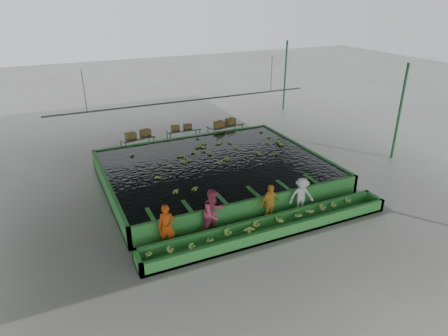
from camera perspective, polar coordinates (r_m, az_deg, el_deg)
name	(u,v)px	position (r m, az deg, el deg)	size (l,w,h in m)	color
ground	(229,193)	(17.74, 0.68, -3.55)	(80.00, 80.00, 0.00)	slate
shed_roof	(229,80)	(16.06, 0.77, 12.48)	(20.00, 22.00, 0.04)	slate
shed_posts	(229,140)	(16.74, 0.72, 4.07)	(20.00, 22.00, 5.00)	#225D34
flotation_tank	(215,171)	(18.78, -1.29, -0.41)	(10.00, 8.00, 0.90)	#2D7E31
tank_water	(215,163)	(18.61, -1.30, 0.71)	(9.70, 7.70, 0.00)	black
sorting_trough	(271,228)	(14.89, 6.74, -8.48)	(10.00, 1.00, 0.50)	#2D7E31
cableway_rail	(187,101)	(21.01, -5.25, 9.54)	(0.08, 0.08, 14.00)	#59605B
rail_hanger_left	(84,91)	(19.72, -19.35, 10.35)	(0.04, 0.04, 2.00)	#59605B
rail_hanger_right	(271,74)	(22.92, 6.79, 13.25)	(0.04, 0.04, 2.00)	#59605B
worker_a	(167,227)	(13.92, -8.18, -8.32)	(0.60, 0.39, 1.63)	#BE3F0B
worker_b	(213,213)	(14.36, -1.53, -6.45)	(0.90, 0.70, 1.86)	#AB3A54
worker_c	(270,203)	(15.38, 6.54, -5.04)	(0.91, 0.38, 1.56)	gold
worker_d	(301,196)	(16.12, 11.01, -3.93)	(1.00, 0.57, 1.54)	silver
packing_table_left	(138,144)	(22.63, -12.20, 3.31)	(1.86, 0.74, 0.84)	#59605B
packing_table_mid	(184,136)	(23.46, -5.79, 4.55)	(1.98, 0.79, 0.90)	#59605B
packing_table_right	(225,133)	(23.81, 0.18, 5.08)	(2.17, 0.87, 0.99)	#59605B
box_stack_left	(138,137)	(22.59, -12.15, 4.42)	(1.43, 0.40, 0.31)	olive
box_stack_mid	(182,129)	(23.27, -6.09, 5.55)	(1.20, 0.33, 0.26)	olive
box_stack_right	(225,125)	(23.59, 0.13, 6.16)	(1.45, 0.40, 0.31)	olive
floating_bananas	(208,157)	(19.29, -2.25, 1.56)	(9.00, 6.14, 0.12)	#92B548
trough_bananas	(271,224)	(14.81, 6.76, -7.98)	(9.64, 0.64, 0.13)	#92B548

